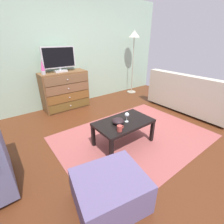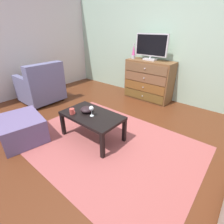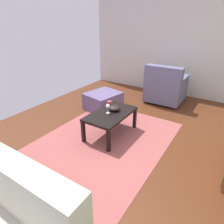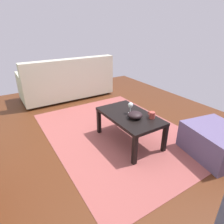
{
  "view_description": "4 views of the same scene",
  "coord_description": "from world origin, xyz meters",
  "px_view_note": "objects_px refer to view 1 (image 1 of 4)",
  "views": [
    {
      "loc": [
        -1.56,
        -1.87,
        1.61
      ],
      "look_at": [
        -0.2,
        -0.07,
        0.56
      ],
      "focal_mm": 25.48,
      "sensor_mm": 36.0,
      "label": 1
    },
    {
      "loc": [
        1.57,
        -1.72,
        1.58
      ],
      "look_at": [
        0.18,
        -0.05,
        0.47
      ],
      "focal_mm": 26.95,
      "sensor_mm": 36.0,
      "label": 2
    },
    {
      "loc": [
        2.39,
        1.4,
        1.83
      ],
      "look_at": [
        0.06,
        -0.1,
        0.51
      ],
      "focal_mm": 31.71,
      "sensor_mm": 36.0,
      "label": 3
    },
    {
      "loc": [
        -1.91,
        1.21,
        1.53
      ],
      "look_at": [
        0.04,
        -0.01,
        0.46
      ],
      "focal_mm": 30.88,
      "sensor_mm": 36.0,
      "label": 4
    }
  ],
  "objects_px": {
    "couch_large": "(189,97)",
    "ottoman": "(110,190)",
    "mug": "(120,128)",
    "dresser": "(65,91)",
    "bowl_decorative": "(118,121)",
    "wine_glass": "(127,115)",
    "standing_lamp": "(134,40)",
    "coffee_table": "(124,124)",
    "tv": "(59,59)",
    "lava_lamp": "(43,68)"
  },
  "relations": [
    {
      "from": "ottoman",
      "to": "couch_large",
      "type": "bearing_deg",
      "value": 15.32
    },
    {
      "from": "ottoman",
      "to": "bowl_decorative",
      "type": "bearing_deg",
      "value": 46.3
    },
    {
      "from": "mug",
      "to": "dresser",
      "type": "bearing_deg",
      "value": 87.85
    },
    {
      "from": "coffee_table",
      "to": "standing_lamp",
      "type": "xyz_separation_m",
      "value": [
        2.04,
        1.94,
        1.19
      ]
    },
    {
      "from": "tv",
      "to": "mug",
      "type": "height_order",
      "value": "tv"
    },
    {
      "from": "mug",
      "to": "coffee_table",
      "type": "bearing_deg",
      "value": 37.35
    },
    {
      "from": "coffee_table",
      "to": "tv",
      "type": "bearing_deg",
      "value": 95.29
    },
    {
      "from": "dresser",
      "to": "wine_glass",
      "type": "xyz_separation_m",
      "value": [
        0.18,
        -2.02,
        0.08
      ]
    },
    {
      "from": "coffee_table",
      "to": "lava_lamp",
      "type": "bearing_deg",
      "value": 106.72
    },
    {
      "from": "dresser",
      "to": "mug",
      "type": "relative_size",
      "value": 9.38
    },
    {
      "from": "mug",
      "to": "couch_large",
      "type": "bearing_deg",
      "value": 6.25
    },
    {
      "from": "coffee_table",
      "to": "couch_large",
      "type": "height_order",
      "value": "couch_large"
    },
    {
      "from": "lava_lamp",
      "to": "ottoman",
      "type": "distance_m",
      "value": 2.82
    },
    {
      "from": "bowl_decorative",
      "to": "ottoman",
      "type": "distance_m",
      "value": 1.05
    },
    {
      "from": "dresser",
      "to": "wine_glass",
      "type": "height_order",
      "value": "dresser"
    },
    {
      "from": "dresser",
      "to": "ottoman",
      "type": "bearing_deg",
      "value": -103.71
    },
    {
      "from": "wine_glass",
      "to": "ottoman",
      "type": "height_order",
      "value": "wine_glass"
    },
    {
      "from": "wine_glass",
      "to": "bowl_decorative",
      "type": "distance_m",
      "value": 0.17
    },
    {
      "from": "lava_lamp",
      "to": "mug",
      "type": "height_order",
      "value": "lava_lamp"
    },
    {
      "from": "wine_glass",
      "to": "bowl_decorative",
      "type": "height_order",
      "value": "wine_glass"
    },
    {
      "from": "standing_lamp",
      "to": "tv",
      "type": "bearing_deg",
      "value": 178.14
    },
    {
      "from": "tv",
      "to": "bowl_decorative",
      "type": "xyz_separation_m",
      "value": [
        0.07,
        -2.01,
        -0.74
      ]
    },
    {
      "from": "couch_large",
      "to": "tv",
      "type": "bearing_deg",
      "value": 140.42
    },
    {
      "from": "tv",
      "to": "mug",
      "type": "xyz_separation_m",
      "value": [
        -0.05,
        -2.19,
        -0.74
      ]
    },
    {
      "from": "tv",
      "to": "ottoman",
      "type": "xyz_separation_m",
      "value": [
        -0.63,
        -2.74,
        -1.01
      ]
    },
    {
      "from": "ottoman",
      "to": "standing_lamp",
      "type": "height_order",
      "value": "standing_lamp"
    },
    {
      "from": "coffee_table",
      "to": "couch_large",
      "type": "relative_size",
      "value": 0.48
    },
    {
      "from": "mug",
      "to": "standing_lamp",
      "type": "xyz_separation_m",
      "value": [
        2.27,
        2.12,
        1.09
      ]
    },
    {
      "from": "bowl_decorative",
      "to": "couch_large",
      "type": "bearing_deg",
      "value": 2.0
    },
    {
      "from": "mug",
      "to": "ottoman",
      "type": "bearing_deg",
      "value": -136.58
    },
    {
      "from": "wine_glass",
      "to": "couch_large",
      "type": "height_order",
      "value": "couch_large"
    },
    {
      "from": "wine_glass",
      "to": "couch_large",
      "type": "distance_m",
      "value": 2.13
    },
    {
      "from": "dresser",
      "to": "lava_lamp",
      "type": "xyz_separation_m",
      "value": [
        -0.43,
        -0.04,
        0.6
      ]
    },
    {
      "from": "coffee_table",
      "to": "ottoman",
      "type": "bearing_deg",
      "value": -138.2
    },
    {
      "from": "wine_glass",
      "to": "bowl_decorative",
      "type": "relative_size",
      "value": 0.83
    },
    {
      "from": "tv",
      "to": "ottoman",
      "type": "relative_size",
      "value": 1.06
    },
    {
      "from": "lava_lamp",
      "to": "standing_lamp",
      "type": "height_order",
      "value": "standing_lamp"
    },
    {
      "from": "wine_glass",
      "to": "standing_lamp",
      "type": "relative_size",
      "value": 0.09
    },
    {
      "from": "tv",
      "to": "standing_lamp",
      "type": "distance_m",
      "value": 2.25
    },
    {
      "from": "lava_lamp",
      "to": "couch_large",
      "type": "xyz_separation_m",
      "value": [
        2.74,
        -1.86,
        -0.71
      ]
    },
    {
      "from": "tv",
      "to": "couch_large",
      "type": "relative_size",
      "value": 0.39
    },
    {
      "from": "bowl_decorative",
      "to": "dresser",
      "type": "bearing_deg",
      "value": 91.05
    },
    {
      "from": "bowl_decorative",
      "to": "ottoman",
      "type": "height_order",
      "value": "bowl_decorative"
    },
    {
      "from": "lava_lamp",
      "to": "ottoman",
      "type": "xyz_separation_m",
      "value": [
        -0.23,
        -2.68,
        -0.87
      ]
    },
    {
      "from": "tv",
      "to": "lava_lamp",
      "type": "bearing_deg",
      "value": -170.42
    },
    {
      "from": "dresser",
      "to": "bowl_decorative",
      "type": "relative_size",
      "value": 5.63
    },
    {
      "from": "ottoman",
      "to": "standing_lamp",
      "type": "bearing_deg",
      "value": 43.11
    },
    {
      "from": "bowl_decorative",
      "to": "lava_lamp",
      "type": "bearing_deg",
      "value": 103.62
    },
    {
      "from": "couch_large",
      "to": "ottoman",
      "type": "xyz_separation_m",
      "value": [
        -2.96,
        -0.81,
        -0.15
      ]
    },
    {
      "from": "coffee_table",
      "to": "wine_glass",
      "type": "height_order",
      "value": "wine_glass"
    }
  ]
}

